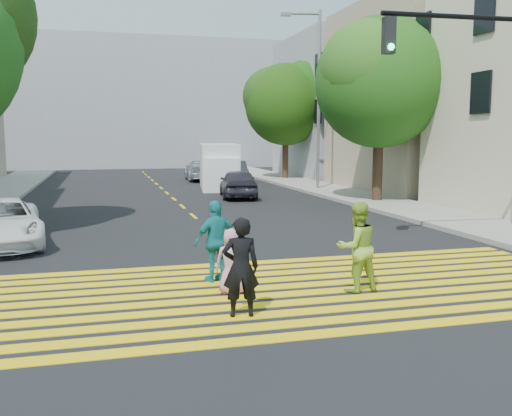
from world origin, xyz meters
name	(u,v)px	position (x,y,z in m)	size (l,w,h in m)	color
ground	(302,310)	(0.00, 0.00, 0.00)	(120.00, 120.00, 0.00)	black
sidewalk_right	(366,199)	(8.50, 15.00, 0.07)	(3.00, 60.00, 0.15)	gray
crosswalk	(279,291)	(0.00, 1.28, 0.01)	(13.40, 5.30, 0.01)	yellow
lane_line	(164,190)	(0.00, 22.50, 0.01)	(0.12, 34.40, 0.01)	yellow
building_right_tan	(444,99)	(15.00, 19.00, 5.00)	(10.00, 10.00, 10.00)	tan
building_right_grey	(358,108)	(15.00, 30.00, 5.00)	(10.00, 10.00, 10.00)	gray
backdrop_block	(135,104)	(0.00, 48.00, 6.00)	(30.00, 8.00, 12.00)	gray
tree_right_near	(381,76)	(8.59, 14.05, 5.57)	(7.25, 7.18, 8.23)	black
tree_right_far	(287,100)	(8.86, 27.96, 5.36)	(7.43, 7.22, 7.94)	#382113
pedestrian_man	(241,267)	(-1.08, -0.06, 0.83)	(0.61, 0.40, 1.66)	black
pedestrian_woman	(357,247)	(1.42, 0.87, 0.86)	(0.84, 0.65, 1.73)	#90BB37
pedestrian_child	(232,261)	(-0.93, 1.32, 0.63)	(0.61, 0.40, 1.25)	pink
pedestrian_extra	(216,241)	(-1.02, 2.28, 0.84)	(0.98, 0.41, 1.68)	teal
white_sedan	(0,223)	(-5.94, 7.50, 0.64)	(2.11, 4.58, 1.27)	white
dark_car_near	(238,183)	(3.09, 17.78, 0.70)	(1.65, 4.11, 1.40)	#25232E
silver_car	(200,170)	(3.13, 29.01, 0.68)	(1.91, 4.70, 1.36)	#9CA6B3
dark_car_parked	(235,172)	(5.06, 27.09, 0.68)	(1.44, 4.13, 1.36)	#22232C
white_van	(219,168)	(3.15, 22.76, 1.20)	(2.69, 5.56, 2.52)	silver
traffic_signal	(489,90)	(6.70, 4.24, 4.16)	(4.38, 0.46, 6.43)	black
street_lamp	(315,89)	(7.91, 20.20, 5.49)	(2.16, 0.62, 9.56)	gray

